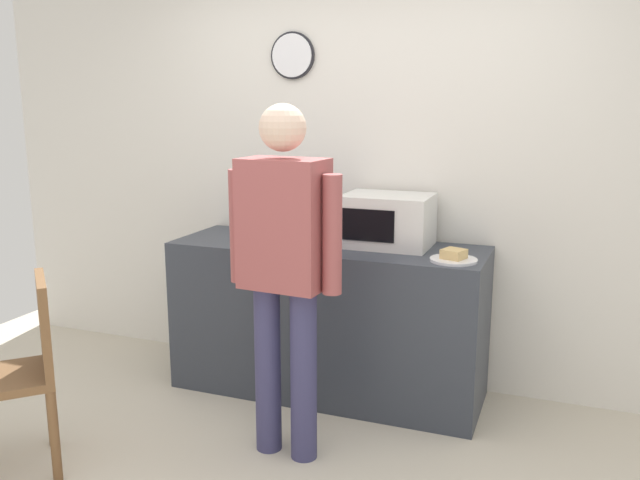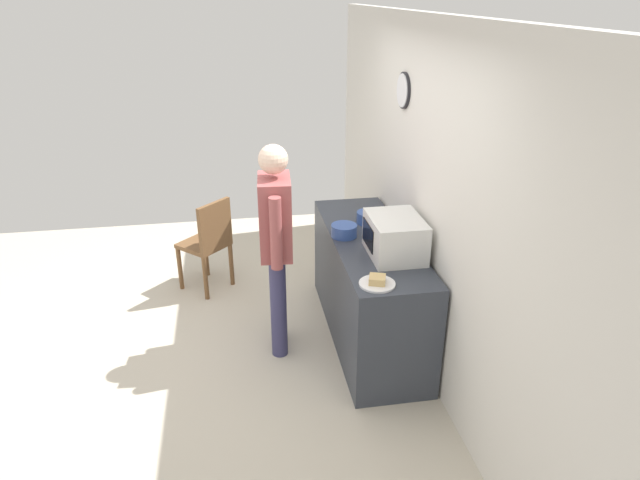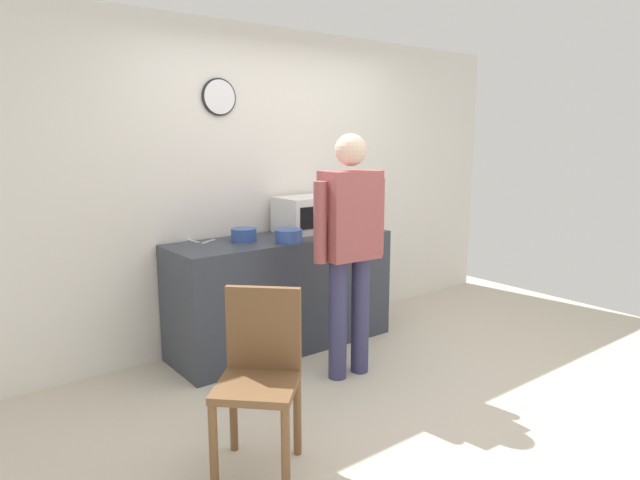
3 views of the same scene
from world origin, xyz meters
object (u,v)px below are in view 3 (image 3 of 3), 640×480
Objects in this scene: microwave at (307,214)px; sandwich_plate at (364,228)px; fork_utensil at (208,242)px; wooden_chair at (260,370)px; cereal_bowl at (289,236)px; spoon_utensil at (193,241)px; person_standing at (350,238)px; salad_bowl at (244,235)px.

sandwich_plate is at bearing -29.70° from microwave.
microwave is 0.90m from fork_utensil.
sandwich_plate reaches higher than wooden_chair.
cereal_bowl is 1.24× the size of fork_utensil.
wooden_chair is at bearing -133.62° from microwave.
wooden_chair is at bearing -146.51° from sandwich_plate.
cereal_bowl is (-0.83, -0.06, 0.03)m from sandwich_plate.
fork_utensil is at bearing -48.12° from spoon_utensil.
person_standing reaches higher than microwave.
salad_bowl is 0.27m from fork_utensil.
microwave reaches higher than salad_bowl.
spoon_utensil is at bearing 169.56° from microwave.
fork_utensil is 1.00× the size of spoon_utensil.
sandwich_plate is at bearing 33.49° from wooden_chair.
sandwich_plate is 0.27× the size of wooden_chair.
fork_utensil is 0.18× the size of wooden_chair.
person_standing is (0.70, -1.04, 0.10)m from spoon_utensil.
spoon_utensil is 1.26m from person_standing.
microwave is 2.37× the size of cereal_bowl.
cereal_bowl reaches higher than spoon_utensil.
fork_utensil is 0.13m from spoon_utensil.
spoon_utensil is at bearing 123.96° from person_standing.
cereal_bowl is 0.75m from spoon_utensil.
salad_bowl reaches higher than wooden_chair.
person_standing is (0.13, -0.56, 0.05)m from cereal_bowl.
person_standing is at bearing -65.43° from salad_bowl.
spoon_utensil is (-0.33, 0.22, -0.05)m from salad_bowl.
person_standing is (-0.70, -0.62, 0.08)m from sandwich_plate.
cereal_bowl is 0.22× the size of wooden_chair.
spoon_utensil is 0.18× the size of wooden_chair.
cereal_bowl reaches higher than wooden_chair.
person_standing is (-0.27, -0.87, -0.05)m from microwave.
sandwich_plate is at bearing -14.01° from fork_utensil.
fork_utensil is (-1.32, 0.33, -0.02)m from sandwich_plate.
microwave is 0.29× the size of person_standing.
salad_bowl is 0.36m from cereal_bowl.
spoon_utensil is (-0.97, 0.18, -0.15)m from microwave.
salad_bowl is 1.16× the size of fork_utensil.
wooden_chair is at bearing -152.68° from person_standing.
microwave is at bearing 36.85° from cereal_bowl.
cereal_bowl is at bearing -40.13° from spoon_utensil.
microwave is 0.66m from salad_bowl.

